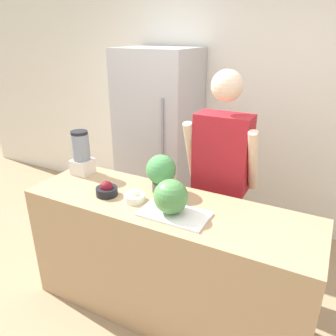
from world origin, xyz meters
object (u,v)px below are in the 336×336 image
(watermelon, at_px, (171,197))
(bowl_cherries, at_px, (107,190))
(blender, at_px, (81,154))
(refrigerator, at_px, (159,138))
(potted_plant, at_px, (161,172))
(person, at_px, (220,181))
(bowl_cream, at_px, (135,197))

(watermelon, bearing_deg, bowl_cherries, 177.78)
(bowl_cherries, height_order, blender, blender)
(refrigerator, height_order, potted_plant, refrigerator)
(refrigerator, bearing_deg, bowl_cherries, -76.35)
(refrigerator, relative_size, person, 1.05)
(bowl_cream, height_order, potted_plant, potted_plant)
(person, relative_size, bowl_cream, 12.13)
(bowl_cream, bearing_deg, potted_plant, 67.35)
(bowl_cream, distance_m, blender, 0.67)
(watermelon, relative_size, bowl_cream, 1.52)
(person, height_order, bowl_cream, person)
(bowl_cherries, xyz_separation_m, blender, (-0.41, 0.22, 0.13))
(bowl_cherries, relative_size, blender, 0.43)
(watermelon, distance_m, potted_plant, 0.33)
(watermelon, height_order, bowl_cherries, watermelon)
(watermelon, relative_size, potted_plant, 0.79)
(person, height_order, watermelon, person)
(refrigerator, height_order, person, refrigerator)
(potted_plant, bearing_deg, bowl_cherries, -142.85)
(blender, relative_size, potted_plant, 1.29)
(watermelon, height_order, bowl_cream, watermelon)
(refrigerator, xyz_separation_m, potted_plant, (0.63, -1.10, 0.15))
(refrigerator, relative_size, potted_plant, 6.70)
(blender, distance_m, potted_plant, 0.71)
(watermelon, xyz_separation_m, bowl_cream, (-0.30, 0.04, -0.09))
(bowl_cherries, distance_m, potted_plant, 0.40)
(blender, bearing_deg, potted_plant, 1.21)
(blender, bearing_deg, refrigerator, 85.74)
(bowl_cherries, bearing_deg, potted_plant, 37.15)
(person, distance_m, potted_plant, 0.53)
(refrigerator, bearing_deg, watermelon, -58.20)
(potted_plant, bearing_deg, bowl_cream, -112.65)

